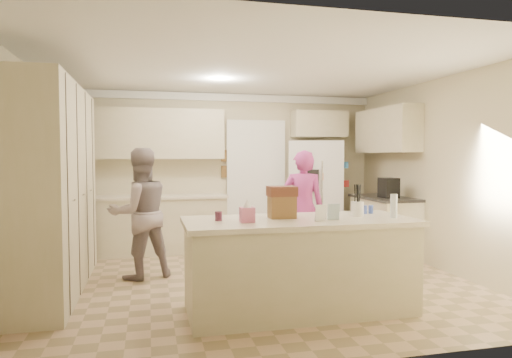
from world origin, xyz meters
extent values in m
cube|color=tan|center=(0.00, 0.00, -0.01)|extent=(5.20, 4.60, 0.02)
cube|color=white|center=(0.00, 0.00, 2.61)|extent=(5.20, 4.60, 0.02)
cube|color=beige|center=(0.00, 2.31, 1.30)|extent=(5.20, 0.02, 2.60)
cube|color=beige|center=(0.00, -2.31, 1.30)|extent=(5.20, 0.02, 2.60)
cube|color=beige|center=(-2.61, 0.00, 1.30)|extent=(0.02, 4.60, 2.60)
cube|color=beige|center=(2.61, 0.00, 1.30)|extent=(0.02, 4.60, 2.60)
cube|color=white|center=(0.00, 2.26, 2.53)|extent=(5.20, 0.08, 0.12)
cube|color=beige|center=(-2.30, 0.20, 1.18)|extent=(0.60, 2.60, 2.35)
cube|color=beige|center=(-1.15, 2.00, 0.44)|extent=(2.20, 0.60, 0.88)
cube|color=beige|center=(-1.15, 1.99, 0.90)|extent=(2.24, 0.63, 0.04)
cube|color=beige|center=(-1.15, 2.12, 1.90)|extent=(2.20, 0.35, 0.80)
cube|color=black|center=(0.55, 2.28, 1.05)|extent=(0.90, 0.06, 2.10)
cube|color=white|center=(0.55, 2.24, 1.05)|extent=(1.02, 0.03, 2.22)
cube|color=brown|center=(0.02, 2.27, 1.55)|extent=(0.15, 0.02, 0.20)
cube|color=brown|center=(0.02, 2.27, 1.28)|extent=(0.15, 0.02, 0.20)
cube|color=white|center=(1.56, 2.00, 0.90)|extent=(1.10, 1.00, 1.80)
cube|color=gray|center=(1.56, 1.65, 0.90)|extent=(0.02, 0.02, 1.78)
cube|color=black|center=(1.34, 1.64, 1.15)|extent=(0.22, 0.03, 0.35)
cylinder|color=silver|center=(1.51, 1.63, 1.05)|extent=(0.02, 0.02, 0.85)
cylinder|color=silver|center=(1.61, 1.63, 1.05)|extent=(0.02, 0.02, 0.85)
cube|color=beige|center=(1.65, 2.12, 2.10)|extent=(0.95, 0.35, 0.45)
cube|color=beige|center=(2.30, 1.00, 0.44)|extent=(0.60, 1.20, 0.88)
cube|color=#2D2B28|center=(2.29, 1.00, 0.90)|extent=(0.63, 1.24, 0.04)
cube|color=beige|center=(2.43, 1.20, 1.95)|extent=(0.35, 1.50, 0.70)
cube|color=black|center=(2.25, 0.80, 1.07)|extent=(0.22, 0.28, 0.30)
cube|color=beige|center=(0.20, -1.10, 0.44)|extent=(2.20, 0.90, 0.88)
cube|color=beige|center=(0.20, -1.10, 0.90)|extent=(2.28, 0.96, 0.05)
cylinder|color=white|center=(0.85, -1.05, 1.00)|extent=(0.13, 0.13, 0.15)
cube|color=#D36694|center=(-0.35, -1.20, 1.00)|extent=(0.13, 0.13, 0.14)
cone|color=white|center=(-0.35, -1.20, 1.10)|extent=(0.08, 0.08, 0.08)
cube|color=brown|center=(0.05, -1.00, 1.04)|extent=(0.26, 0.18, 0.22)
cube|color=#592D1E|center=(0.05, -1.00, 1.20)|extent=(0.28, 0.20, 0.10)
cylinder|color=#59263F|center=(-0.60, -1.05, 0.97)|extent=(0.07, 0.07, 0.09)
cube|color=white|center=(0.35, -1.30, 1.01)|extent=(0.12, 0.06, 0.16)
cube|color=silver|center=(0.50, -1.25, 1.01)|extent=(0.12, 0.05, 0.16)
cylinder|color=silver|center=(1.15, -1.25, 1.04)|extent=(0.07, 0.07, 0.24)
cylinder|color=#3349A5|center=(1.02, -0.88, 0.97)|extent=(0.05, 0.05, 0.09)
cylinder|color=#3349A5|center=(1.09, -0.88, 0.97)|extent=(0.05, 0.05, 0.09)
imported|color=gray|center=(-1.36, 0.53, 0.82)|extent=(0.96, 0.86, 1.65)
imported|color=#B03182|center=(0.85, 0.67, 0.81)|extent=(0.69, 0.57, 1.63)
camera|label=1|loc=(-1.25, -5.38, 1.55)|focal=32.00mm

